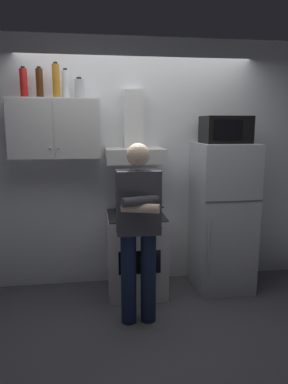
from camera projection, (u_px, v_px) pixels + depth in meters
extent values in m
plane|color=#4C4C51|center=(144.00, 301.00, 3.63)|extent=(7.00, 7.00, 0.00)
cube|color=white|center=(137.00, 165.00, 3.95)|extent=(4.80, 0.10, 2.70)
cube|color=silver|center=(55.00, 129.00, 3.55)|extent=(0.90, 0.34, 0.60)
cube|color=silver|center=(29.00, 129.00, 3.34)|extent=(0.43, 0.01, 0.58)
cube|color=silver|center=(77.00, 129.00, 3.41)|extent=(0.43, 0.01, 0.58)
sphere|color=#B2B2B7|center=(50.00, 148.00, 3.39)|extent=(0.02, 0.02, 0.02)
sphere|color=#B2B2B7|center=(58.00, 148.00, 3.40)|extent=(0.02, 0.02, 0.02)
cube|color=white|center=(136.00, 254.00, 3.78)|extent=(0.60, 0.60, 0.85)
cube|color=black|center=(136.00, 215.00, 3.70)|extent=(0.59, 0.59, 0.01)
cube|color=black|center=(140.00, 262.00, 3.48)|extent=(0.42, 0.01, 0.24)
cylinder|color=black|center=(125.00, 217.00, 3.56)|extent=(0.16, 0.16, 0.01)
cylinder|color=black|center=(150.00, 216.00, 3.60)|extent=(0.16, 0.16, 0.01)
cylinder|color=black|center=(123.00, 212.00, 3.80)|extent=(0.16, 0.16, 0.01)
cylinder|color=black|center=(147.00, 211.00, 3.83)|extent=(0.16, 0.16, 0.01)
cylinder|color=black|center=(119.00, 230.00, 3.38)|extent=(0.04, 0.02, 0.04)
cylinder|color=black|center=(133.00, 229.00, 3.40)|extent=(0.04, 0.02, 0.04)
cylinder|color=black|center=(147.00, 228.00, 3.42)|extent=(0.04, 0.02, 0.04)
cylinder|color=black|center=(160.00, 228.00, 3.43)|extent=(0.04, 0.02, 0.04)
cube|color=white|center=(135.00, 156.00, 3.66)|extent=(0.60, 0.44, 0.15)
cube|color=white|center=(133.00, 119.00, 3.72)|extent=(0.20, 0.16, 0.60)
cube|color=silver|center=(222.00, 217.00, 3.84)|extent=(0.60, 0.60, 1.60)
cube|color=#4C4C4C|center=(234.00, 201.00, 3.50)|extent=(0.59, 0.01, 0.01)
cylinder|color=silver|center=(209.00, 249.00, 3.55)|extent=(0.02, 0.02, 0.60)
cube|color=black|center=(225.00, 130.00, 3.68)|extent=(0.48, 0.36, 0.28)
cube|color=black|center=(228.00, 130.00, 3.50)|extent=(0.30, 0.01, 0.20)
cylinder|color=#192342|center=(129.00, 278.00, 3.18)|extent=(0.14, 0.14, 0.85)
cylinder|color=#192342|center=(148.00, 277.00, 3.20)|extent=(0.14, 0.14, 0.85)
cube|color=#3F3F47|center=(138.00, 202.00, 3.06)|extent=(0.38, 0.20, 0.56)
cylinder|color=#3F3F47|center=(140.00, 201.00, 2.91)|extent=(0.33, 0.17, 0.08)
cylinder|color=beige|center=(140.00, 208.00, 2.92)|extent=(0.33, 0.17, 0.08)
sphere|color=beige|center=(138.00, 155.00, 2.98)|extent=(0.20, 0.20, 0.20)
cylinder|color=#B7BABF|center=(150.00, 211.00, 3.59)|extent=(0.19, 0.19, 0.10)
cylinder|color=black|center=(138.00, 208.00, 3.56)|extent=(0.05, 0.01, 0.01)
cylinder|color=black|center=(162.00, 207.00, 3.60)|extent=(0.05, 0.01, 0.01)
cylinder|color=red|center=(24.00, 83.00, 3.44)|extent=(0.07, 0.07, 0.28)
cylinder|color=black|center=(23.00, 68.00, 3.41)|extent=(0.04, 0.04, 0.02)
cylinder|color=#B2B5BA|center=(79.00, 89.00, 3.53)|extent=(0.09, 0.09, 0.19)
cylinder|color=black|center=(79.00, 78.00, 3.51)|extent=(0.05, 0.05, 0.02)
cylinder|color=#B7721E|center=(56.00, 81.00, 3.45)|extent=(0.07, 0.07, 0.32)
cylinder|color=black|center=(55.00, 63.00, 3.42)|extent=(0.04, 0.04, 0.02)
cylinder|color=silver|center=(66.00, 85.00, 3.50)|extent=(0.07, 0.07, 0.27)
cylinder|color=black|center=(65.00, 69.00, 3.47)|extent=(0.04, 0.04, 0.02)
cylinder|color=#47230F|center=(40.00, 84.00, 3.46)|extent=(0.07, 0.07, 0.28)
cylinder|color=black|center=(39.00, 68.00, 3.43)|extent=(0.04, 0.04, 0.02)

